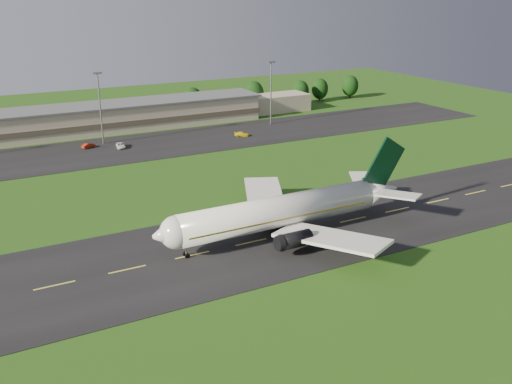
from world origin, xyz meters
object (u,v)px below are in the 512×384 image
light_mast_east (271,85)px  service_vehicle_d (242,134)px  service_vehicle_b (89,146)px  service_vehicle_c (121,145)px  airliner (282,212)px  terminal (94,119)px  light_mast_centre (100,100)px

light_mast_east → service_vehicle_d: size_ratio=4.55×
service_vehicle_b → service_vehicle_d: 44.56m
service_vehicle_d → service_vehicle_c: bearing=109.2°
service_vehicle_b → airliner: bearing=167.9°
airliner → service_vehicle_d: airliner is taller
terminal → service_vehicle_b: bearing=-108.2°
light_mast_centre → service_vehicle_d: 42.22m
light_mast_east → service_vehicle_c: (-51.88, -6.94, -11.95)m
light_mast_east → service_vehicle_b: light_mast_east is taller
airliner → service_vehicle_b: airliner is taller
light_mast_centre → service_vehicle_d: light_mast_centre is taller
terminal → service_vehicle_c: terminal is taller
service_vehicle_c → light_mast_east: bearing=18.0°
service_vehicle_b → service_vehicle_c: bearing=-142.3°
service_vehicle_d → service_vehicle_b: bearing=104.9°
light_mast_centre → airliner: bearing=-81.3°
service_vehicle_c → terminal: bearing=104.6°
terminal → light_mast_east: size_ratio=7.13×
service_vehicle_b → service_vehicle_d: service_vehicle_d is taller
light_mast_east → service_vehicle_d: (-15.97, -10.77, -11.99)m
light_mast_east → light_mast_centre: bearing=180.0°
light_mast_centre → light_mast_east: same height
light_mast_east → service_vehicle_c: bearing=-172.4°
service_vehicle_d → light_mast_east: bearing=-30.8°
service_vehicle_b → service_vehicle_d: size_ratio=0.88×
terminal → light_mast_east: (53.60, -16.18, 8.75)m
terminal → light_mast_centre: 18.45m
service_vehicle_c → airliner: bearing=-72.5°
light_mast_centre → service_vehicle_b: light_mast_centre is taller
light_mast_centre → light_mast_east: bearing=0.0°
terminal → airliner: bearing=-83.6°
light_mast_east → service_vehicle_c: light_mast_east is taller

